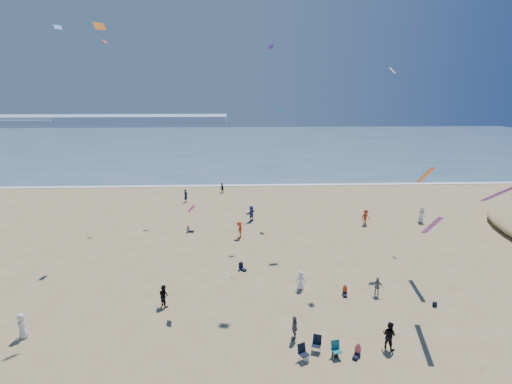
{
  "coord_description": "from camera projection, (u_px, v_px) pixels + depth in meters",
  "views": [
    {
      "loc": [
        0.89,
        -18.42,
        15.51
      ],
      "look_at": [
        2.0,
        8.0,
        8.59
      ],
      "focal_mm": 28.0,
      "sensor_mm": 36.0,
      "label": 1
    }
  ],
  "objects": [
    {
      "name": "white_tote",
      "position": [
        306.0,
        358.0,
        23.36
      ],
      "size": [
        0.35,
        0.2,
        0.4
      ],
      "primitive_type": "cube",
      "color": "silver",
      "rests_on": "ground"
    },
    {
      "name": "headland_near",
      "position": [
        12.0,
        122.0,
        176.86
      ],
      "size": [
        40.0,
        14.0,
        2.0
      ],
      "primitive_type": "cube",
      "color": "#7A8EA8",
      "rests_on": "ground"
    },
    {
      "name": "ocean",
      "position": [
        236.0,
        144.0,
        113.51
      ],
      "size": [
        220.0,
        100.0,
        0.06
      ],
      "primitive_type": "cube",
      "color": "#476B84",
      "rests_on": "ground"
    },
    {
      "name": "standing_flyers",
      "position": [
        290.0,
        245.0,
        38.4
      ],
      "size": [
        36.43,
        45.97,
        1.92
      ],
      "color": "white",
      "rests_on": "ground"
    },
    {
      "name": "headland_far",
      "position": [
        107.0,
        119.0,
        183.17
      ],
      "size": [
        110.0,
        20.0,
        3.2
      ],
      "primitive_type": "cube",
      "color": "#7A8EA8",
      "rests_on": "ground"
    },
    {
      "name": "ground",
      "position": [
        225.0,
        382.0,
        21.69
      ],
      "size": [
        220.0,
        220.0,
        0.0
      ],
      "primitive_type": "plane",
      "color": "tan",
      "rests_on": "ground"
    },
    {
      "name": "surf_line",
      "position": [
        234.0,
        186.0,
        65.18
      ],
      "size": [
        220.0,
        1.2,
        0.08
      ],
      "primitive_type": "cube",
      "color": "white",
      "rests_on": "ground"
    },
    {
      "name": "seated_group",
      "position": [
        263.0,
        295.0,
        29.9
      ],
      "size": [
        14.66,
        30.66,
        0.84
      ],
      "color": "silver",
      "rests_on": "ground"
    },
    {
      "name": "kites_aloft",
      "position": [
        347.0,
        90.0,
        30.07
      ],
      "size": [
        33.77,
        43.72,
        28.26
      ],
      "color": "green",
      "rests_on": "ground"
    },
    {
      "name": "navy_bag",
      "position": [
        435.0,
        304.0,
        29.17
      ],
      "size": [
        0.28,
        0.18,
        0.34
      ],
      "primitive_type": "cube",
      "color": "black",
      "rests_on": "ground"
    },
    {
      "name": "chair_cluster",
      "position": [
        319.0,
        349.0,
        23.63
      ],
      "size": [
        2.76,
        1.59,
        1.0
      ],
      "color": "black",
      "rests_on": "ground"
    },
    {
      "name": "black_backpack",
      "position": [
        335.0,
        354.0,
        23.68
      ],
      "size": [
        0.3,
        0.22,
        0.38
      ],
      "primitive_type": "cube",
      "color": "black",
      "rests_on": "ground"
    }
  ]
}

